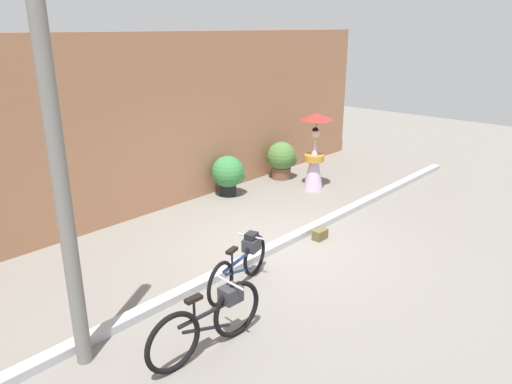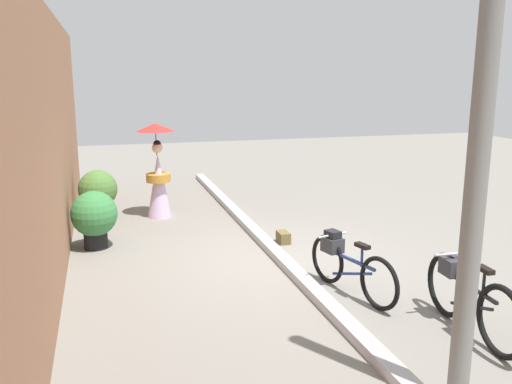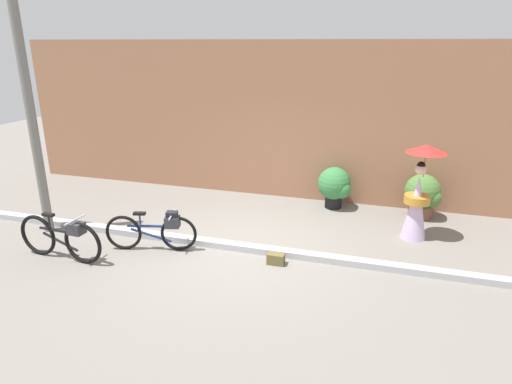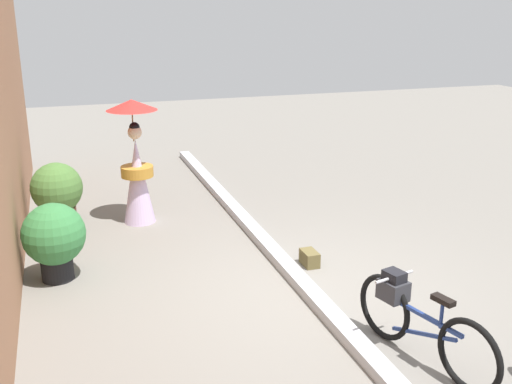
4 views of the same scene
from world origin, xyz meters
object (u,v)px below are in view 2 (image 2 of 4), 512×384
at_px(bicycle_near_officer, 347,263).
at_px(potted_plant_small, 99,192).
at_px(bicycle_far_side, 469,297).
at_px(potted_plant_by_door, 95,216).
at_px(backpack_on_pavement, 284,237).
at_px(person_with_parasol, 158,172).
at_px(utility_pole, 481,133).

relative_size(bicycle_near_officer, potted_plant_small, 1.69).
bearing_deg(bicycle_far_side, potted_plant_by_door, 42.98).
bearing_deg(bicycle_near_officer, potted_plant_small, 33.04).
bearing_deg(bicycle_far_side, bicycle_near_officer, 30.01).
relative_size(potted_plant_by_door, potted_plant_small, 0.98).
distance_m(potted_plant_small, backpack_on_pavement, 3.98).
height_order(bicycle_far_side, potted_plant_by_door, potted_plant_by_door).
relative_size(bicycle_far_side, person_with_parasol, 0.93).
bearing_deg(utility_pole, potted_plant_small, 21.84).
height_order(potted_plant_by_door, potted_plant_small, potted_plant_small).
relative_size(bicycle_far_side, potted_plant_by_door, 1.82).
relative_size(bicycle_near_officer, backpack_on_pavement, 5.62).
bearing_deg(potted_plant_small, utility_pole, -158.16).
bearing_deg(utility_pole, person_with_parasol, 14.03).
distance_m(bicycle_far_side, utility_pole, 2.49).
bearing_deg(backpack_on_pavement, potted_plant_small, 49.94).
relative_size(bicycle_near_officer, utility_pole, 0.35).
xyz_separation_m(bicycle_near_officer, utility_pole, (-2.57, 0.17, 1.99)).
height_order(potted_plant_by_door, utility_pole, utility_pole).
height_order(bicycle_near_officer, potted_plant_small, potted_plant_small).
bearing_deg(bicycle_near_officer, potted_plant_by_door, 47.82).
xyz_separation_m(bicycle_far_side, potted_plant_small, (6.22, 3.94, 0.11)).
bearing_deg(bicycle_near_officer, person_with_parasol, 23.07).
height_order(person_with_parasol, potted_plant_small, person_with_parasol).
xyz_separation_m(potted_plant_small, utility_pole, (-7.39, -2.96, 1.86)).
distance_m(bicycle_near_officer, bicycle_far_side, 1.62).
bearing_deg(backpack_on_pavement, person_with_parasol, 38.40).
relative_size(bicycle_near_officer, bicycle_far_side, 0.95).
xyz_separation_m(potted_plant_by_door, utility_pole, (-5.47, -3.02, 1.86)).
bearing_deg(backpack_on_pavement, utility_pole, 179.24).
bearing_deg(person_with_parasol, potted_plant_by_door, 144.65).
xyz_separation_m(bicycle_far_side, person_with_parasol, (6.02, 2.78, 0.50)).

